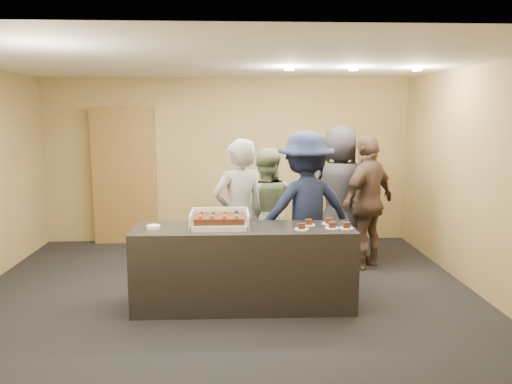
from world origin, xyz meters
TOP-DOWN VIEW (x-y plane):
  - room at (0.00, 0.00)m, footprint 6.04×6.00m
  - serving_counter at (0.21, -0.48)m, footprint 2.40×0.71m
  - storage_cabinet at (-1.69, 2.41)m, footprint 1.01×0.15m
  - cake_box at (-0.05, -0.45)m, footprint 0.63×0.43m
  - sheet_cake at (-0.05, -0.48)m, footprint 0.54×0.37m
  - plate_stack at (-0.76, -0.49)m, footprint 0.15×0.15m
  - slice_a at (0.83, -0.61)m, footprint 0.15×0.15m
  - slice_b at (0.93, -0.41)m, footprint 0.15×0.15m
  - slice_c at (1.16, -0.57)m, footprint 0.15×0.15m
  - slice_d at (1.17, -0.35)m, footprint 0.15×0.15m
  - slice_e at (1.32, -0.58)m, footprint 0.15×0.15m
  - person_server_grey at (0.17, 0.06)m, footprint 0.79×0.68m
  - person_sage_man at (0.52, 0.70)m, footprint 0.87×0.71m
  - person_navy_man at (0.98, 0.16)m, footprint 1.36×0.96m
  - person_brown_extra at (1.95, 0.91)m, footprint 1.11×1.04m
  - person_dark_suit at (1.62, 1.16)m, footprint 1.06×0.78m
  - ceiling_spotlights at (1.60, 0.50)m, footprint 1.72×0.12m

SIDE VIEW (x-z plane):
  - serving_counter at x=0.21m, z-range 0.00..0.90m
  - person_sage_man at x=0.52m, z-range 0.00..1.68m
  - person_server_grey at x=0.17m, z-range 0.00..1.84m
  - plate_stack at x=-0.76m, z-range 0.90..0.94m
  - person_brown_extra at x=1.95m, z-range 0.00..1.84m
  - slice_a at x=0.83m, z-range 0.89..0.96m
  - slice_b at x=0.93m, z-range 0.89..0.96m
  - slice_c at x=1.16m, z-range 0.89..0.96m
  - slice_d at x=1.17m, z-range 0.89..0.96m
  - slice_e at x=1.32m, z-range 0.89..0.96m
  - cake_box at x=-0.05m, z-range 0.85..1.04m
  - person_navy_man at x=0.98m, z-range 0.00..1.92m
  - person_dark_suit at x=1.62m, z-range 0.00..1.97m
  - sheet_cake at x=-0.05m, z-range 0.94..1.05m
  - storage_cabinet at x=-1.69m, z-range 0.00..2.22m
  - room at x=0.00m, z-range 0.00..2.70m
  - ceiling_spotlights at x=1.60m, z-range 2.66..2.69m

